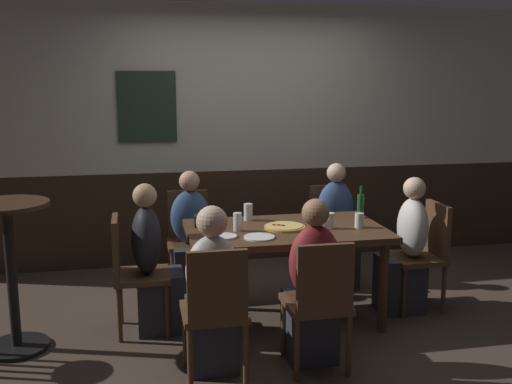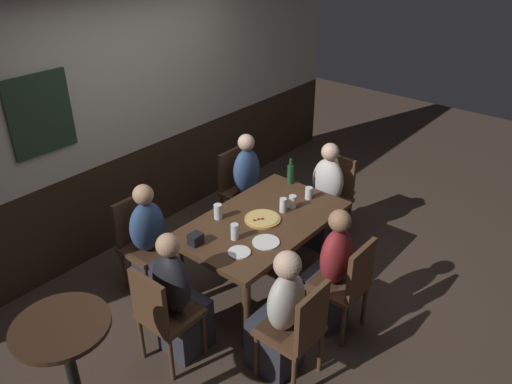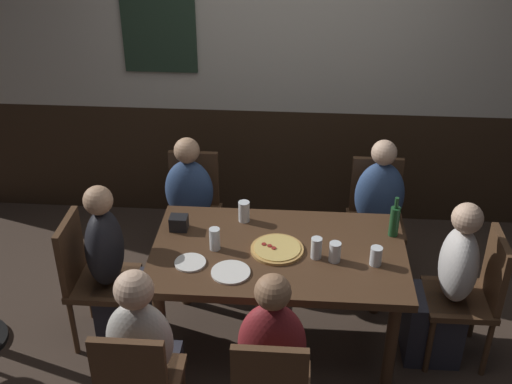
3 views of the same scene
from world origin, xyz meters
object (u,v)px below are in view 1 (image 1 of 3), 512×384
Objects in this scene: chair_left_far at (189,235)px; plate_white_large at (259,237)px; chair_right_far at (331,227)px; chair_left_near at (215,306)px; chair_head_west at (131,268)px; highball_clear at (237,223)px; side_bar_table at (11,264)px; person_left_near at (212,302)px; chair_mid_near at (320,298)px; plate_white_small at (224,236)px; pint_glass_stout at (330,222)px; beer_bottle_green at (361,205)px; person_mid_near at (312,294)px; person_right_far at (336,235)px; tumbler_short at (248,213)px; person_left_far at (191,244)px; pint_glass_amber at (315,221)px; dining_table at (286,239)px; condiment_caddy at (201,221)px; chair_head_east at (424,250)px; person_head_west at (154,270)px; person_head_east at (406,255)px; pizza at (285,227)px; pint_glass_pale at (359,221)px.

chair_left_far is 3.96× the size of plate_white_large.
chair_left_near is at bearing -127.35° from chair_right_far.
chair_head_west is 0.85m from highball_clear.
side_bar_table is at bearing -175.74° from highball_clear.
person_left_near is (-0.00, 0.16, -0.03)m from chair_left_near.
chair_mid_near is 4.86× the size of plate_white_small.
side_bar_table reaches higher than pint_glass_stout.
beer_bottle_green is 1.18× the size of plate_white_large.
person_mid_near reaches higher than chair_head_west.
person_right_far reaches higher than tumbler_short.
beer_bottle_green is 1.45× the size of plate_white_small.
plate_white_large is at bearing -66.96° from person_left_far.
chair_right_far is 6.75× the size of pint_glass_amber.
dining_table is 0.99m from person_left_near.
chair_mid_near is 1.26m from condiment_caddy.
pint_glass_amber is 0.96× the size of tumbler_short.
pint_glass_stout is at bearing -141.03° from beer_bottle_green.
chair_head_west is 1.42m from pint_glass_amber.
chair_left_near is 1.09m from condiment_caddy.
plate_white_small is (-1.67, -0.17, 0.25)m from chair_head_east.
person_head_west is 1.02× the size of person_head_east.
tumbler_short is (0.94, 0.31, 0.30)m from chair_head_west.
beer_bottle_green reaches higher than tumbler_short.
chair_left_far is 1.71m from person_mid_near.
highball_clear is (-0.37, -0.01, 0.05)m from pizza.
chair_mid_near is at bearing -67.42° from plate_white_large.
person_head_west reaches higher than highball_clear.
chair_right_far is 6.34× the size of highball_clear.
chair_right_far reaches higher than pint_glass_stout.
pint_glass_stout is at bearing 67.55° from chair_mid_near.
beer_bottle_green reaches higher than pizza.
person_right_far is (1.83, 0.71, -0.03)m from chair_head_west.
plate_white_large is (-0.92, -1.12, 0.25)m from chair_right_far.
pint_glass_pale is at bearing 3.92° from plate_white_small.
side_bar_table is at bearing -177.42° from person_head_east.
pint_glass_stout is at bearing -5.56° from highball_clear.
person_mid_near reaches higher than pint_glass_stout.
chair_left_near is 0.95m from highball_clear.
person_right_far is 4.26× the size of beer_bottle_green.
highball_clear reaches higher than dining_table.
condiment_caddy is at bearing 166.65° from pint_glass_pale.
chair_left_far is at bearing 141.54° from pint_glass_pale.
chair_mid_near is at bearing -78.76° from tumbler_short.
beer_bottle_green reaches higher than highball_clear.
person_left_far is 1.56m from side_bar_table.
chair_right_far is 0.74m from beer_bottle_green.
person_left_near is at bearing -133.17° from pizza.
person_left_near is 1.00m from pizza.
highball_clear reaches higher than condiment_caddy.
dining_table is 0.41m from tumbler_short.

